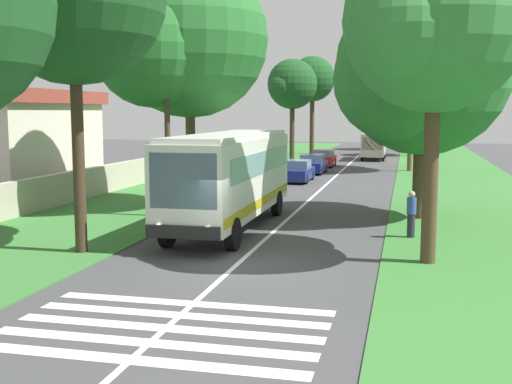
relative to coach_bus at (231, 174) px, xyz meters
name	(u,v)px	position (x,y,z in m)	size (l,w,h in m)	color
ground	(236,266)	(-6.00, -1.80, -2.15)	(160.00, 160.00, 0.00)	#424244
grass_verge_left	(163,195)	(9.00, 6.40, -2.13)	(120.00, 8.00, 0.04)	#387533
grass_verge_right	(474,204)	(9.00, -10.00, -2.13)	(120.00, 8.00, 0.04)	#387533
centre_line	(310,199)	(9.00, -1.80, -2.14)	(110.00, 0.16, 0.01)	silver
coach_bus	(231,174)	(0.00, 0.00, 0.00)	(11.16, 2.62, 3.73)	silver
zebra_crossing	(166,328)	(-11.73, -1.80, -2.14)	(4.05, 6.80, 0.01)	silver
trailing_car_0	(297,172)	(17.43, 0.28, -1.48)	(4.30, 1.78, 1.43)	navy
trailing_car_1	(313,164)	(23.38, 0.11, -1.48)	(4.30, 1.78, 1.43)	navy
trailing_car_2	(324,158)	(29.66, 0.09, -1.48)	(4.30, 1.78, 1.43)	#B21E1E
trailing_minibus_0	(374,144)	(38.27, -3.62, -0.60)	(6.00, 2.14, 2.53)	#BFB299
roadside_tree_left_2	(182,43)	(4.43, 3.50, 5.57)	(8.69, 7.39, 11.53)	brown
roadside_tree_left_3	(292,85)	(35.59, 3.91, 4.85)	(5.24, 4.64, 9.40)	#3D2D1E
roadside_tree_left_4	(311,80)	(45.48, 3.52, 5.79)	(5.56, 4.85, 10.47)	#3D2D1E
roadside_tree_right_0	(432,27)	(-4.14, -7.30, 4.90)	(6.49, 5.41, 9.88)	#4C3826
roadside_tree_right_1	(417,100)	(45.01, -7.63, 3.61)	(6.35, 5.03, 8.38)	#3D2D1E
roadside_tree_right_2	(409,64)	(26.60, -6.68, 5.97)	(8.89, 7.29, 11.90)	brown
roadside_tree_right_3	(418,72)	(3.95, -7.04, 4.08)	(8.62, 7.38, 10.07)	#4C3826
roadside_tree_right_4	(416,83)	(55.30, -7.49, 5.82)	(5.90, 5.09, 10.62)	#3D2D1E
utility_pole	(167,113)	(1.99, 3.36, 2.38)	(0.24, 1.40, 8.67)	#473828
roadside_wall	(141,171)	(14.00, 9.80, -1.33)	(70.00, 0.40, 1.54)	#B2A893
pedestrian	(411,214)	(-0.48, -6.91, -1.24)	(0.34, 0.34, 1.69)	#26262D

